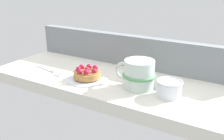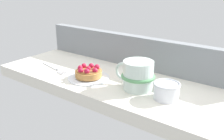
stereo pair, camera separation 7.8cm
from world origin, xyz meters
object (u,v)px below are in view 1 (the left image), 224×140
object	(u,v)px
coffee_mug	(139,74)
dessert_fork	(49,70)
sugar_bowl	(169,88)
raspberry_tart	(87,73)
dessert_plate	(87,78)

from	to	relation	value
coffee_mug	dessert_fork	world-z (taller)	coffee_mug
coffee_mug	sugar_bowl	xyz separation A→B (cm)	(9.86, -0.96, -1.84)
raspberry_tart	dessert_fork	size ratio (longest dim) A/B	0.56
raspberry_tart	sugar_bowl	xyz separation A→B (cm)	(26.99, 1.60, 0.33)
coffee_mug	dessert_fork	size ratio (longest dim) A/B	0.84
raspberry_tart	sugar_bowl	size ratio (longest dim) A/B	1.18
raspberry_tart	sugar_bowl	distance (cm)	27.04
coffee_mug	dessert_fork	distance (cm)	33.70
dessert_plate	dessert_fork	distance (cm)	16.20
dessert_plate	sugar_bowl	distance (cm)	27.11
dessert_fork	dessert_plate	bearing A→B (deg)	2.41
dessert_fork	sugar_bowl	size ratio (longest dim) A/B	2.11
raspberry_tart	dessert_fork	xyz separation A→B (cm)	(-16.18, -0.68, -1.83)
coffee_mug	dessert_fork	xyz separation A→B (cm)	(-33.31, -3.24, -3.99)
dessert_plate	dessert_fork	bearing A→B (deg)	-177.59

